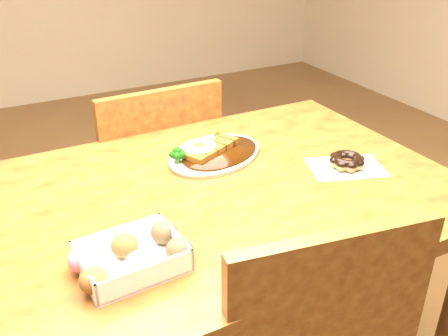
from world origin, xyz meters
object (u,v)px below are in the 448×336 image
table (208,226)px  donut_box (131,256)px  chair_far (152,187)px  pon_de_ring (347,161)px  katsu_curry_plate (212,152)px

table → donut_box: bearing=-142.8°
table → chair_far: 0.56m
chair_far → pon_de_ring: size_ratio=3.97×
chair_far → donut_box: (-0.29, -0.72, 0.30)m
table → donut_box: size_ratio=5.46×
katsu_curry_plate → pon_de_ring: (0.28, -0.22, 0.00)m
donut_box → pon_de_ring: (0.62, 0.13, -0.01)m
donut_box → katsu_curry_plate: bearing=45.4°
katsu_curry_plate → pon_de_ring: bearing=-38.0°
chair_far → donut_box: chair_far is taller
pon_de_ring → katsu_curry_plate: bearing=142.0°
table → chair_far: bearing=85.4°
chair_far → pon_de_ring: 0.74m
katsu_curry_plate → pon_de_ring: 0.35m
chair_far → katsu_curry_plate: bearing=95.5°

